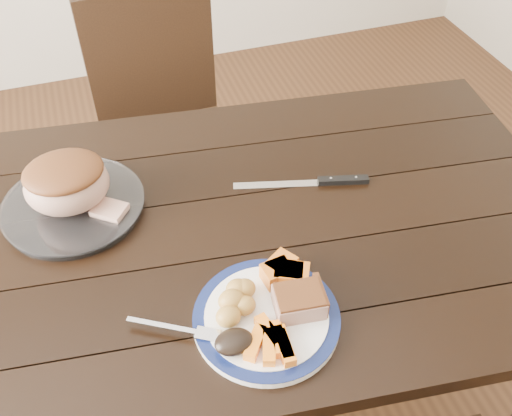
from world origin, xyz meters
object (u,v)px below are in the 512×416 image
object	(u,v)px
dining_table	(220,254)
serving_platter	(74,207)
roast_joint	(67,185)
pork_slice	(299,302)
chair_far	(166,120)
fork	(180,330)
carving_knife	(327,181)
dinner_plate	(266,319)

from	to	relation	value
dining_table	serving_platter	size ratio (longest dim) A/B	5.52
dining_table	roast_joint	xyz separation A→B (m)	(-0.29, 0.15, 0.17)
pork_slice	chair_far	bearing A→B (deg)	93.75
pork_slice	serving_platter	bearing A→B (deg)	131.39
pork_slice	fork	size ratio (longest dim) A/B	0.56
dining_table	fork	world-z (taller)	fork
dining_table	pork_slice	xyz separation A→B (m)	(0.08, -0.27, 0.13)
serving_platter	carving_knife	bearing A→B (deg)	-9.77
roast_joint	dinner_plate	bearing A→B (deg)	-53.30
chair_far	carving_knife	bearing A→B (deg)	107.78
carving_knife	dining_table	bearing A→B (deg)	-153.82
chair_far	pork_slice	bearing A→B (deg)	90.20
chair_far	dinner_plate	world-z (taller)	chair_far
chair_far	pork_slice	xyz separation A→B (m)	(0.07, -1.01, 0.27)
carving_knife	serving_platter	bearing A→B (deg)	-174.62
dining_table	fork	distance (m)	0.31
chair_far	dinner_plate	size ratio (longest dim) A/B	3.36
carving_knife	chair_far	bearing A→B (deg)	126.48
serving_platter	fork	distance (m)	0.43
chair_far	fork	world-z (taller)	chair_far
dining_table	dinner_plate	size ratio (longest dim) A/B	6.13
dining_table	dinner_plate	xyz separation A→B (m)	(0.02, -0.27, 0.10)
chair_far	dining_table	bearing A→B (deg)	85.36
dinner_plate	fork	world-z (taller)	fork
serving_platter	pork_slice	distance (m)	0.57
serving_platter	dining_table	bearing A→B (deg)	-27.60
roast_joint	pork_slice	bearing A→B (deg)	-48.61
dining_table	carving_knife	size ratio (longest dim) A/B	5.40
roast_joint	carving_knife	bearing A→B (deg)	-9.77
serving_platter	carving_knife	size ratio (longest dim) A/B	0.98
dining_table	pork_slice	distance (m)	0.31
dinner_plate	pork_slice	distance (m)	0.07
dinner_plate	pork_slice	xyz separation A→B (m)	(0.06, -0.01, 0.03)
dining_table	chair_far	world-z (taller)	chair_far
serving_platter	roast_joint	size ratio (longest dim) A/B	1.69
dining_table	serving_platter	bearing A→B (deg)	152.40
dinner_plate	serving_platter	size ratio (longest dim) A/B	0.90
chair_far	dinner_plate	xyz separation A→B (m)	(0.00, -1.00, 0.23)
fork	carving_knife	distance (m)	0.52
chair_far	serving_platter	world-z (taller)	chair_far
serving_platter	roast_joint	xyz separation A→B (m)	(0.00, 0.00, 0.07)
chair_far	pork_slice	size ratio (longest dim) A/B	10.27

